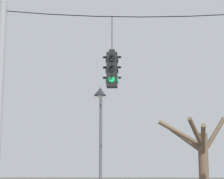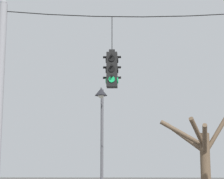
{
  "view_description": "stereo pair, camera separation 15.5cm",
  "coord_description": "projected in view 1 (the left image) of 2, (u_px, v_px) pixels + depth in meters",
  "views": [
    {
      "loc": [
        -1.13,
        -13.93,
        1.84
      ],
      "look_at": [
        -1.75,
        -0.34,
        4.36
      ],
      "focal_mm": 70.0,
      "sensor_mm": 36.0,
      "label": 1
    },
    {
      "loc": [
        -0.97,
        -13.93,
        1.84
      ],
      "look_at": [
        -1.75,
        -0.34,
        4.36
      ],
      "focal_mm": 70.0,
      "sensor_mm": 36.0,
      "label": 2
    }
  ],
  "objects": [
    {
      "name": "traffic_light_near_right_pole",
      "position": [
        112.0,
        69.0,
        13.96
      ],
      "size": [
        0.58,
        0.58,
        2.36
      ],
      "color": "black"
    },
    {
      "name": "span_wire",
      "position": [
        166.0,
        14.0,
        14.22
      ],
      "size": [
        10.78,
        0.03,
        0.33
      ],
      "color": "black"
    },
    {
      "name": "bare_tree",
      "position": [
        200.0,
        158.0,
        19.64
      ],
      "size": [
        3.14,
        4.3,
        4.25
      ],
      "color": "brown",
      "rests_on": "ground_plane"
    },
    {
      "name": "street_lamp",
      "position": [
        100.0,
        119.0,
        17.71
      ],
      "size": [
        0.5,
        0.87,
        5.16
      ],
      "color": "#515156",
      "rests_on": "ground_plane"
    }
  ]
}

